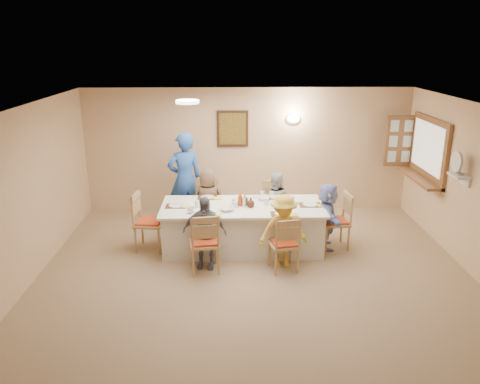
{
  "coord_description": "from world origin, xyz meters",
  "views": [
    {
      "loc": [
        -0.37,
        -5.71,
        3.35
      ],
      "look_at": [
        -0.2,
        1.4,
        1.05
      ],
      "focal_mm": 35.0,
      "sensor_mm": 36.0,
      "label": 1
    }
  ],
  "objects_px": {
    "diner_right_end": "(327,216)",
    "chair_right_end": "(335,221)",
    "chair_left_end": "(150,221)",
    "diner_front_left": "(205,232)",
    "chair_back_left": "(209,206)",
    "chair_front_right": "(284,243)",
    "condiment_ketchup": "(240,199)",
    "desk_fan": "(459,166)",
    "chair_front_left": "(204,241)",
    "chair_back_right": "(274,206)",
    "diner_back_right": "(275,203)",
    "caregiver": "(185,179)",
    "diner_back_left": "(208,201)",
    "diner_front_right": "(283,231)",
    "serving_hatch": "(429,150)",
    "dining_table": "(243,227)"
  },
  "relations": [
    {
      "from": "chair_right_end",
      "to": "diner_back_left",
      "type": "height_order",
      "value": "diner_back_left"
    },
    {
      "from": "chair_left_end",
      "to": "diner_back_right",
      "type": "xyz_separation_m",
      "value": [
        2.15,
        0.68,
        0.07
      ]
    },
    {
      "from": "dining_table",
      "to": "diner_back_left",
      "type": "bearing_deg",
      "value": 131.42
    },
    {
      "from": "desk_fan",
      "to": "chair_back_left",
      "type": "relative_size",
      "value": 0.31
    },
    {
      "from": "serving_hatch",
      "to": "dining_table",
      "type": "height_order",
      "value": "serving_hatch"
    },
    {
      "from": "diner_back_left",
      "to": "chair_left_end",
      "type": "bearing_deg",
      "value": 29.97
    },
    {
      "from": "chair_back_left",
      "to": "diner_right_end",
      "type": "relative_size",
      "value": 0.86
    },
    {
      "from": "chair_front_left",
      "to": "diner_front_left",
      "type": "bearing_deg",
      "value": -98.53
    },
    {
      "from": "chair_back_left",
      "to": "chair_front_right",
      "type": "distance_m",
      "value": 2.0
    },
    {
      "from": "chair_front_left",
      "to": "diner_front_right",
      "type": "relative_size",
      "value": 0.82
    },
    {
      "from": "chair_back_right",
      "to": "chair_front_left",
      "type": "relative_size",
      "value": 0.95
    },
    {
      "from": "chair_front_right",
      "to": "diner_back_left",
      "type": "relative_size",
      "value": 0.73
    },
    {
      "from": "chair_front_left",
      "to": "condiment_ketchup",
      "type": "xyz_separation_m",
      "value": [
        0.56,
        0.8,
        0.4
      ]
    },
    {
      "from": "chair_left_end",
      "to": "diner_back_right",
      "type": "distance_m",
      "value": 2.26
    },
    {
      "from": "desk_fan",
      "to": "chair_front_left",
      "type": "relative_size",
      "value": 0.31
    },
    {
      "from": "chair_left_end",
      "to": "dining_table",
      "type": "bearing_deg",
      "value": -83.47
    },
    {
      "from": "chair_back_right",
      "to": "chair_back_left",
      "type": "bearing_deg",
      "value": 177.25
    },
    {
      "from": "diner_right_end",
      "to": "serving_hatch",
      "type": "bearing_deg",
      "value": -62.99
    },
    {
      "from": "chair_right_end",
      "to": "diner_front_right",
      "type": "height_order",
      "value": "diner_front_right"
    },
    {
      "from": "chair_back_right",
      "to": "chair_front_right",
      "type": "height_order",
      "value": "chair_back_right"
    },
    {
      "from": "serving_hatch",
      "to": "chair_front_right",
      "type": "xyz_separation_m",
      "value": [
        -2.76,
        -1.64,
        -1.06
      ]
    },
    {
      "from": "chair_back_right",
      "to": "condiment_ketchup",
      "type": "xyz_separation_m",
      "value": [
        -0.64,
        -0.8,
        0.42
      ]
    },
    {
      "from": "diner_front_left",
      "to": "diner_back_left",
      "type": "bearing_deg",
      "value": 97.79
    },
    {
      "from": "chair_front_left",
      "to": "chair_right_end",
      "type": "distance_m",
      "value": 2.29
    },
    {
      "from": "chair_front_right",
      "to": "chair_left_end",
      "type": "relative_size",
      "value": 0.9
    },
    {
      "from": "diner_back_left",
      "to": "caregiver",
      "type": "distance_m",
      "value": 0.71
    },
    {
      "from": "desk_fan",
      "to": "caregiver",
      "type": "distance_m",
      "value": 4.66
    },
    {
      "from": "diner_back_right",
      "to": "diner_right_end",
      "type": "relative_size",
      "value": 1.0
    },
    {
      "from": "caregiver",
      "to": "chair_front_left",
      "type": "bearing_deg",
      "value": 82.58
    },
    {
      "from": "desk_fan",
      "to": "dining_table",
      "type": "height_order",
      "value": "desk_fan"
    },
    {
      "from": "chair_right_end",
      "to": "diner_back_right",
      "type": "bearing_deg",
      "value": -130.73
    },
    {
      "from": "dining_table",
      "to": "desk_fan",
      "type": "bearing_deg",
      "value": -8.94
    },
    {
      "from": "diner_front_left",
      "to": "caregiver",
      "type": "distance_m",
      "value": 1.91
    },
    {
      "from": "condiment_ketchup",
      "to": "chair_front_right",
      "type": "bearing_deg",
      "value": -51.42
    },
    {
      "from": "chair_front_left",
      "to": "desk_fan",
      "type": "bearing_deg",
      "value": 175.76
    },
    {
      "from": "chair_right_end",
      "to": "dining_table",
      "type": "bearing_deg",
      "value": -95.13
    },
    {
      "from": "diner_back_right",
      "to": "caregiver",
      "type": "height_order",
      "value": "caregiver"
    },
    {
      "from": "chair_back_right",
      "to": "diner_front_right",
      "type": "relative_size",
      "value": 0.78
    },
    {
      "from": "diner_back_right",
      "to": "chair_back_right",
      "type": "bearing_deg",
      "value": -89.99
    },
    {
      "from": "diner_front_left",
      "to": "diner_right_end",
      "type": "xyz_separation_m",
      "value": [
        2.02,
        0.68,
        -0.01
      ]
    },
    {
      "from": "chair_left_end",
      "to": "chair_right_end",
      "type": "relative_size",
      "value": 1.03
    },
    {
      "from": "desk_fan",
      "to": "chair_back_left",
      "type": "bearing_deg",
      "value": 161.2
    },
    {
      "from": "diner_right_end",
      "to": "caregiver",
      "type": "distance_m",
      "value": 2.74
    },
    {
      "from": "serving_hatch",
      "to": "diner_front_right",
      "type": "relative_size",
      "value": 1.29
    },
    {
      "from": "dining_table",
      "to": "diner_front_right",
      "type": "bearing_deg",
      "value": -48.58
    },
    {
      "from": "chair_left_end",
      "to": "diner_front_left",
      "type": "bearing_deg",
      "value": -119.07
    },
    {
      "from": "diner_right_end",
      "to": "chair_right_end",
      "type": "bearing_deg",
      "value": -86.34
    },
    {
      "from": "desk_fan",
      "to": "diner_right_end",
      "type": "relative_size",
      "value": 0.27
    },
    {
      "from": "dining_table",
      "to": "chair_back_left",
      "type": "distance_m",
      "value": 1.01
    },
    {
      "from": "chair_back_right",
      "to": "chair_left_end",
      "type": "bearing_deg",
      "value": -162.34
    }
  ]
}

